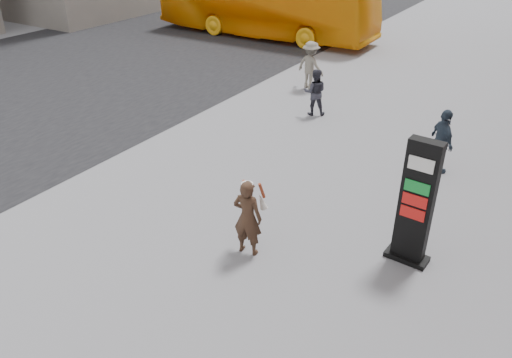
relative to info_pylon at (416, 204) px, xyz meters
The scene contains 8 objects.
ground 4.06m from the info_pylon, 166.13° to the right, with size 100.00×100.00×0.00m, color #9E9EA3.
road 17.26m from the info_pylon, 166.28° to the left, with size 16.00×60.00×0.01m, color black.
info_pylon is the anchor object (origin of this frame).
woman 3.34m from the info_pylon, 152.05° to the right, with size 0.70×0.66×1.71m.
bus 20.16m from the info_pylon, 130.13° to the left, with size 2.93×12.51×3.48m, color orange.
pedestrian_a 8.23m from the info_pylon, 130.15° to the left, with size 0.78×0.61×1.60m, color #2F2F39.
pedestrian_b 11.03m from the info_pylon, 127.54° to the left, with size 1.20×0.69×1.85m, color gray.
pedestrian_c 4.32m from the info_pylon, 96.90° to the left, with size 1.05×0.44×1.79m, color #2C3948.
Camera 1 is at (5.51, -7.75, 6.48)m, focal length 35.00 mm.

